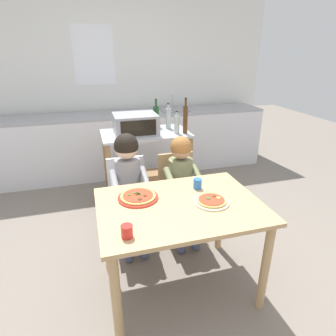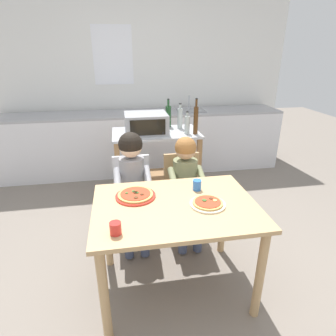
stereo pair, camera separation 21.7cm
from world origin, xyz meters
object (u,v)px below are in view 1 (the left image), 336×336
(pizza_plate_cream, at_px, (211,201))
(bottle_slim_sauce, at_px, (156,116))
(dining_table, at_px, (180,218))
(bottle_clear_vinegar, at_px, (168,118))
(drinking_cup_blue, at_px, (198,184))
(child_in_olive_shirt, at_px, (182,178))
(pizza_plate_red_rimmed, at_px, (138,197))
(bottle_brown_beer, at_px, (185,119))
(child_in_grey_shirt, at_px, (129,178))
(dining_chair_left, at_px, (128,195))
(bottle_tall_green_wine, at_px, (177,124))
(dining_chair_right, at_px, (178,189))
(drinking_cup_red, at_px, (127,231))
(toaster_oven, at_px, (135,124))
(kitchen_island_cart, at_px, (146,157))

(pizza_plate_cream, bearing_deg, bottle_slim_sauce, 89.48)
(dining_table, height_order, pizza_plate_cream, pizza_plate_cream)
(bottle_clear_vinegar, distance_m, drinking_cup_blue, 1.34)
(child_in_olive_shirt, height_order, pizza_plate_red_rimmed, child_in_olive_shirt)
(bottle_brown_beer, xyz_separation_m, pizza_plate_red_rimmed, (-0.73, -1.08, -0.28))
(child_in_grey_shirt, bearing_deg, dining_chair_left, 90.00)
(bottle_tall_green_wine, distance_m, bottle_brown_beer, 0.11)
(bottle_clear_vinegar, relative_size, pizza_plate_cream, 1.18)
(dining_chair_right, height_order, drinking_cup_blue, drinking_cup_blue)
(dining_chair_left, distance_m, dining_chair_right, 0.48)
(child_in_grey_shirt, bearing_deg, dining_table, -66.36)
(drinking_cup_red, bearing_deg, pizza_plate_red_rimmed, 71.60)
(bottle_clear_vinegar, relative_size, drinking_cup_blue, 3.66)
(dining_table, bearing_deg, bottle_tall_green_wine, 73.32)
(dining_chair_left, xyz_separation_m, dining_chair_right, (0.48, -0.02, 0.00))
(toaster_oven, height_order, bottle_slim_sauce, bottle_slim_sauce)
(dining_chair_right, relative_size, child_in_grey_shirt, 0.76)
(drinking_cup_blue, bearing_deg, dining_chair_right, 88.56)
(child_in_olive_shirt, bearing_deg, toaster_oven, 108.88)
(toaster_oven, relative_size, bottle_tall_green_wine, 1.86)
(dining_chair_right, relative_size, pizza_plate_cream, 3.28)
(child_in_grey_shirt, bearing_deg, bottle_tall_green_wine, 45.94)
(toaster_oven, height_order, dining_chair_right, toaster_oven)
(dining_chair_left, bearing_deg, pizza_plate_cream, -57.68)
(drinking_cup_blue, bearing_deg, dining_table, -136.98)
(child_in_olive_shirt, relative_size, pizza_plate_cream, 4.08)
(dining_table, relative_size, drinking_cup_red, 14.94)
(pizza_plate_cream, bearing_deg, bottle_tall_green_wine, 82.91)
(dining_table, bearing_deg, child_in_olive_shirt, 69.43)
(bottle_clear_vinegar, bearing_deg, toaster_oven, -163.13)
(bottle_tall_green_wine, relative_size, bottle_brown_beer, 0.64)
(kitchen_island_cart, xyz_separation_m, drinking_cup_blue, (0.15, -1.21, 0.20))
(bottle_tall_green_wine, height_order, pizza_plate_cream, bottle_tall_green_wine)
(kitchen_island_cart, xyz_separation_m, dining_table, (-0.05, -1.40, 0.05))
(bottle_clear_vinegar, distance_m, pizza_plate_cream, 1.57)
(dining_table, relative_size, dining_chair_right, 1.39)
(kitchen_island_cart, height_order, toaster_oven, toaster_oven)
(bottle_brown_beer, relative_size, drinking_cup_red, 5.11)
(bottle_slim_sauce, height_order, pizza_plate_red_rimmed, bottle_slim_sauce)
(pizza_plate_red_rimmed, bearing_deg, dining_table, -31.19)
(toaster_oven, xyz_separation_m, drinking_cup_blue, (0.26, -1.19, -0.20))
(child_in_olive_shirt, bearing_deg, bottle_slim_sauce, 89.15)
(toaster_oven, bearing_deg, drinking_cup_blue, -77.61)
(bottle_brown_beer, distance_m, child_in_grey_shirt, 1.03)
(bottle_tall_green_wine, xyz_separation_m, drinking_cup_blue, (-0.18, -1.08, -0.19))
(bottle_tall_green_wine, bearing_deg, dining_chair_right, -105.99)
(bottle_tall_green_wine, xyz_separation_m, bottle_slim_sauce, (-0.15, 0.34, 0.03))
(pizza_plate_cream, bearing_deg, bottle_brown_beer, 78.95)
(bottle_clear_vinegar, xyz_separation_m, pizza_plate_red_rimmed, (-0.62, -1.35, -0.24))
(bottle_brown_beer, relative_size, child_in_grey_shirt, 0.36)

